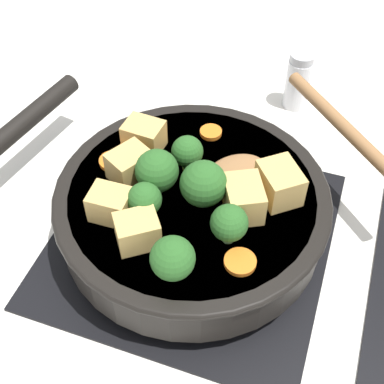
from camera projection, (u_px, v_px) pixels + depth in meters
ground_plane at (192, 238)px, 0.63m from camera, size 2.40×2.40×0.00m
front_burner_grate at (192, 232)px, 0.62m from camera, size 0.31×0.31×0.03m
skillet_pan at (190, 206)px, 0.58m from camera, size 0.30×0.42×0.06m
wooden_spoon at (301, 148)px, 0.60m from camera, size 0.23×0.23×0.02m
tofu_cube_center_large at (137, 231)px, 0.51m from camera, size 0.05×0.05×0.03m
tofu_cube_near_handle at (130, 164)px, 0.57m from camera, size 0.05×0.05×0.03m
tofu_cube_east_chunk at (244, 199)px, 0.53m from camera, size 0.06×0.05×0.04m
tofu_cube_west_chunk at (144, 136)px, 0.60m from camera, size 0.04×0.04×0.03m
tofu_cube_back_piece at (280, 183)px, 0.55m from camera, size 0.06×0.06×0.04m
tofu_cube_front_piece at (111, 204)px, 0.53m from camera, size 0.03×0.04×0.03m
broccoli_floret_near_spoon at (157, 171)px, 0.55m from camera, size 0.05×0.05×0.05m
broccoli_floret_center_top at (145, 200)px, 0.53m from camera, size 0.03×0.03×0.04m
broccoli_floret_east_rim at (187, 152)px, 0.57m from camera, size 0.03×0.03×0.04m
broccoli_floret_west_rim at (203, 184)px, 0.53m from camera, size 0.05×0.05×0.05m
broccoli_floret_north_edge at (229, 223)px, 0.50m from camera, size 0.04×0.04×0.04m
broccoli_floret_south_cluster at (173, 258)px, 0.48m from camera, size 0.04×0.04×0.05m
carrot_slice_orange_thin at (113, 161)px, 0.59m from camera, size 0.03×0.03×0.01m
carrot_slice_near_center at (240, 262)px, 0.50m from camera, size 0.03×0.03×0.01m
carrot_slice_edge_slice at (188, 147)px, 0.61m from camera, size 0.03×0.03×0.01m
carrot_slice_under_broccoli at (211, 132)px, 0.62m from camera, size 0.03×0.03×0.01m
salt_shaker at (298, 81)px, 0.76m from camera, size 0.04×0.04×0.09m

